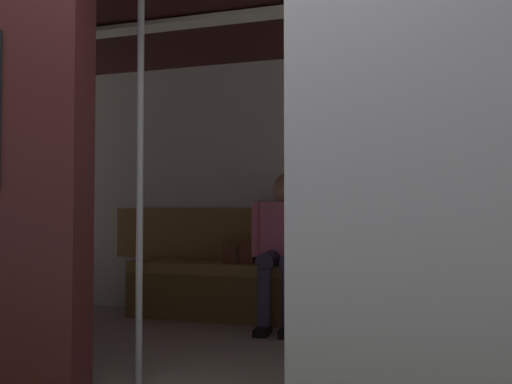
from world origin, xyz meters
TOP-DOWN VIEW (x-y plane):
  - train_car at (0.07, -1.13)m, footprint 6.40×2.59m
  - bench_seat at (0.00, -2.07)m, footprint 2.84×0.44m
  - person_seated at (0.07, -2.02)m, footprint 0.55×0.69m
  - handbag at (0.47, -2.12)m, footprint 0.26×0.15m
  - book at (-0.28, -2.16)m, footprint 0.18×0.24m
  - grab_pole_door at (0.42, -0.40)m, footprint 0.04×0.04m
  - grab_pole_far at (-0.42, -0.45)m, footprint 0.04×0.04m

SIDE VIEW (x-z plane):
  - bench_seat at x=0.00m, z-range 0.13..0.60m
  - book at x=-0.28m, z-range 0.47..0.50m
  - handbag at x=0.47m, z-range 0.47..0.64m
  - person_seated at x=0.07m, z-range 0.09..1.29m
  - grab_pole_door at x=0.42m, z-range 0.00..2.19m
  - grab_pole_far at x=-0.42m, z-range 0.00..2.19m
  - train_car at x=0.07m, z-range 0.36..2.69m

